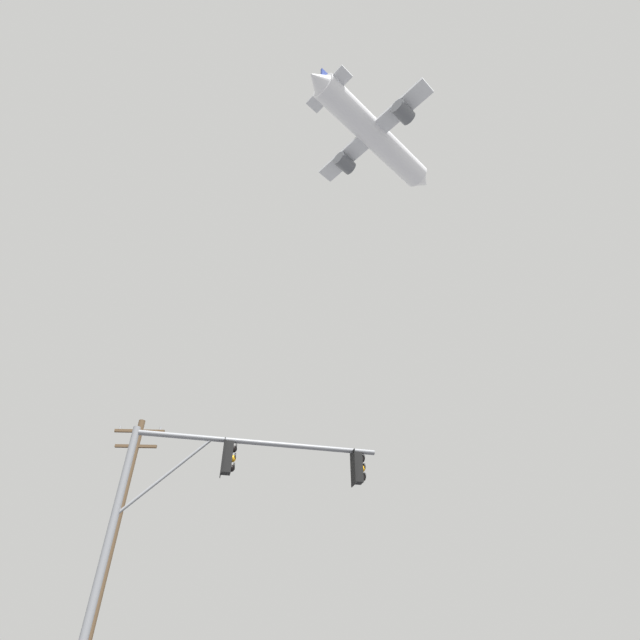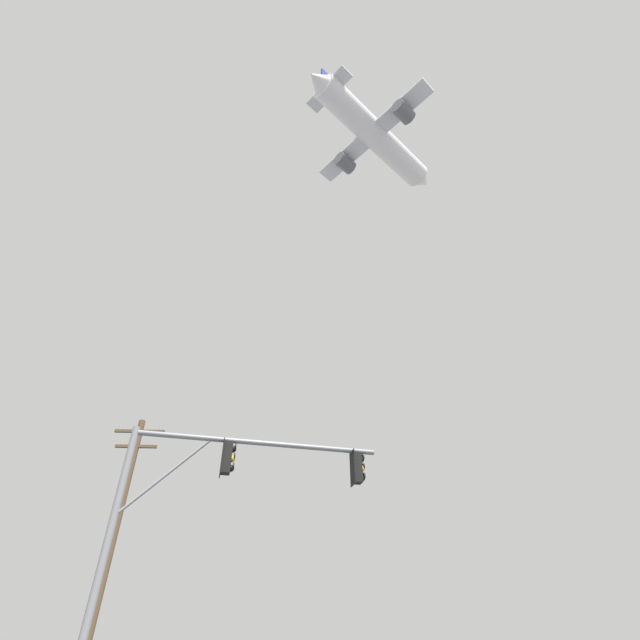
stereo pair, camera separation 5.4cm
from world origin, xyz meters
The scene contains 3 objects.
signal_pole_near centered at (-2.17, 7.95, 5.13)m, with size 7.11×1.54×6.78m.
utility_pole centered at (-7.12, 14.71, 5.33)m, with size 2.20×0.28×10.04m.
airplane centered at (8.15, 25.73, 52.10)m, with size 17.92×16.02×5.84m.
Camera 1 is at (0.09, -4.90, 1.72)m, focal length 25.20 mm.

